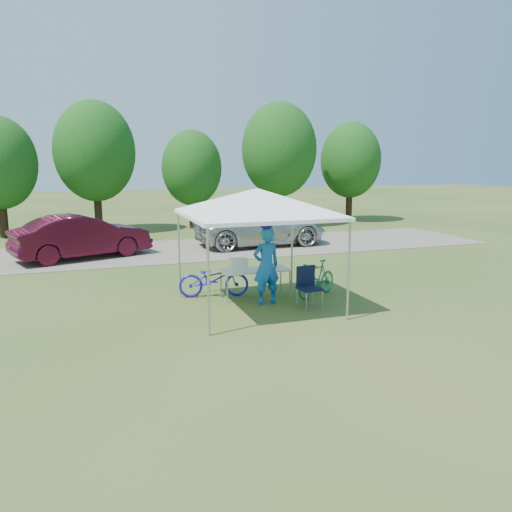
{
  "coord_description": "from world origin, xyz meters",
  "views": [
    {
      "loc": [
        -3.64,
        -10.46,
        3.31
      ],
      "look_at": [
        0.67,
        2.0,
        0.8
      ],
      "focal_mm": 35.0,
      "sensor_mm": 36.0,
      "label": 1
    }
  ],
  "objects": [
    {
      "name": "bike_blue",
      "position": [
        -0.71,
        1.23,
        0.45
      ],
      "size": [
        1.81,
        0.92,
        0.9
      ],
      "primitive_type": "imported",
      "rotation": [
        0.0,
        0.0,
        1.38
      ],
      "color": "#2216C8",
      "rests_on": "ground"
    },
    {
      "name": "gravel_strip",
      "position": [
        0.0,
        8.0,
        0.01
      ],
      "size": [
        24.0,
        5.0,
        0.02
      ],
      "primitive_type": "cube",
      "color": "gray",
      "rests_on": "ground"
    },
    {
      "name": "bike_green",
      "position": [
        1.73,
        0.46,
        0.44
      ],
      "size": [
        1.5,
        1.07,
        0.89
      ],
      "primitive_type": "imported",
      "rotation": [
        0.0,
        0.0,
        -1.07
      ],
      "color": "#19704A",
      "rests_on": "ground"
    },
    {
      "name": "canopy",
      "position": [
        0.0,
        0.0,
        2.65
      ],
      "size": [
        4.53,
        4.53,
        3.0
      ],
      "color": "#A5A5AA",
      "rests_on": "ground"
    },
    {
      "name": "folding_chair",
      "position": [
        1.13,
        -0.3,
        0.56
      ],
      "size": [
        0.53,
        0.54,
        0.94
      ],
      "rotation": [
        0.0,
        0.0,
        0.11
      ],
      "color": "black",
      "rests_on": "ground"
    },
    {
      "name": "ground",
      "position": [
        0.0,
        0.0,
        0.0
      ],
      "size": [
        100.0,
        100.0,
        0.0
      ],
      "primitive_type": "plane",
      "color": "#2D5119",
      "rests_on": "ground"
    },
    {
      "name": "sedan",
      "position": [
        -3.76,
        7.55,
        0.77
      ],
      "size": [
        4.82,
        3.04,
        1.5
      ],
      "primitive_type": "imported",
      "rotation": [
        0.0,
        0.0,
        1.92
      ],
      "color": "#430B1D",
      "rests_on": "gravel_strip"
    },
    {
      "name": "cooler",
      "position": [
        -0.17,
        0.89,
        0.85
      ],
      "size": [
        0.42,
        0.28,
        0.3
      ],
      "color": "white",
      "rests_on": "folding_table"
    },
    {
      "name": "ice_cream_cup",
      "position": [
        0.58,
        0.84,
        0.72
      ],
      "size": [
        0.07,
        0.07,
        0.05
      ],
      "primitive_type": "cylinder",
      "color": "gold",
      "rests_on": "folding_table"
    },
    {
      "name": "minivan",
      "position": [
        2.98,
        8.11,
        0.75
      ],
      "size": [
        5.31,
        2.6,
        1.45
      ],
      "primitive_type": "imported",
      "rotation": [
        0.0,
        0.0,
        1.61
      ],
      "color": "beige",
      "rests_on": "gravel_strip"
    },
    {
      "name": "cyclist",
      "position": [
        0.3,
        0.22,
        0.91
      ],
      "size": [
        0.7,
        0.49,
        1.82
      ],
      "primitive_type": "imported",
      "rotation": [
        0.0,
        0.0,
        3.22
      ],
      "color": "blue",
      "rests_on": "ground"
    },
    {
      "name": "treeline",
      "position": [
        -0.29,
        14.05,
        3.53
      ],
      "size": [
        24.89,
        4.28,
        6.3
      ],
      "color": "#382314",
      "rests_on": "ground"
    },
    {
      "name": "folding_table",
      "position": [
        0.26,
        0.89,
        0.65
      ],
      "size": [
        1.69,
        0.71,
        0.7
      ],
      "color": "white",
      "rests_on": "ground"
    }
  ]
}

